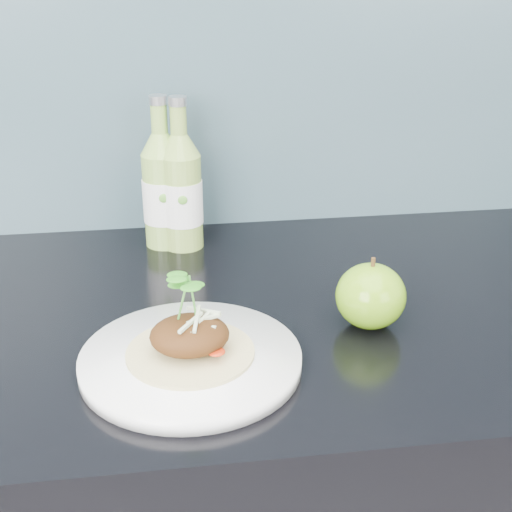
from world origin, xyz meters
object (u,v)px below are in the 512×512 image
object	(u,v)px
dinner_plate	(191,360)
cider_bottle_left	(163,190)
cider_bottle_right	(182,192)
green_apple	(371,296)

from	to	relation	value
dinner_plate	cider_bottle_left	distance (m)	0.35
dinner_plate	cider_bottle_right	xyz separation A→B (m)	(0.01, 0.33, 0.08)
green_apple	cider_bottle_left	xyz separation A→B (m)	(-0.23, 0.29, 0.05)
green_apple	cider_bottle_left	bearing A→B (deg)	129.46
green_apple	cider_bottle_right	xyz separation A→B (m)	(-0.21, 0.27, 0.05)
dinner_plate	green_apple	size ratio (longest dim) A/B	3.26
dinner_plate	cider_bottle_right	size ratio (longest dim) A/B	1.39
green_apple	cider_bottle_left	distance (m)	0.37
dinner_plate	cider_bottle_right	distance (m)	0.34
cider_bottle_left	cider_bottle_right	size ratio (longest dim) A/B	1.00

